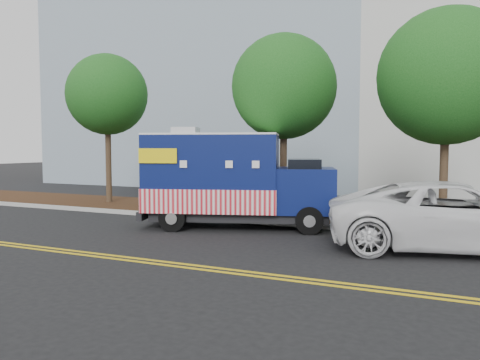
% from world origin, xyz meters
% --- Properties ---
extents(ground, '(120.00, 120.00, 0.00)m').
position_xyz_m(ground, '(0.00, 0.00, 0.00)').
color(ground, black).
rests_on(ground, ground).
extents(curb, '(120.00, 0.18, 0.15)m').
position_xyz_m(curb, '(0.00, 1.40, 0.07)').
color(curb, '#9E9E99').
rests_on(curb, ground).
extents(mulch_strip, '(120.00, 4.00, 0.15)m').
position_xyz_m(mulch_strip, '(0.00, 3.50, 0.07)').
color(mulch_strip, '#311E0D').
rests_on(mulch_strip, ground).
extents(centerline_near, '(120.00, 0.10, 0.01)m').
position_xyz_m(centerline_near, '(0.00, -4.45, 0.01)').
color(centerline_near, gold).
rests_on(centerline_near, ground).
extents(centerline_far, '(120.00, 0.10, 0.01)m').
position_xyz_m(centerline_far, '(0.00, -4.70, 0.01)').
color(centerline_far, gold).
rests_on(centerline_far, ground).
extents(tree_a, '(3.60, 3.60, 6.78)m').
position_xyz_m(tree_a, '(-7.60, 3.42, 4.97)').
color(tree_a, '#38281C').
rests_on(tree_a, ground).
extents(tree_b, '(3.81, 3.81, 6.73)m').
position_xyz_m(tree_b, '(0.90, 2.95, 4.81)').
color(tree_b, '#38281C').
rests_on(tree_b, ground).
extents(tree_c, '(4.28, 4.28, 6.97)m').
position_xyz_m(tree_c, '(6.32, 2.85, 4.83)').
color(tree_c, '#38281C').
rests_on(tree_c, ground).
extents(sign_post, '(0.06, 0.06, 2.40)m').
position_xyz_m(sign_post, '(-4.36, 1.84, 1.20)').
color(sign_post, '#473828').
rests_on(sign_post, ground).
extents(food_truck, '(6.60, 4.01, 3.28)m').
position_xyz_m(food_truck, '(-0.08, 0.43, 1.49)').
color(food_truck, black).
rests_on(food_truck, ground).
extents(white_car, '(6.83, 4.28, 1.76)m').
position_xyz_m(white_car, '(6.68, -0.37, 0.88)').
color(white_car, white).
rests_on(white_car, ground).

